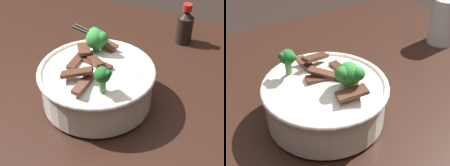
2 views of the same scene
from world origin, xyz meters
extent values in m
cube|color=black|center=(0.00, 0.00, 0.73)|extent=(1.12, 0.96, 0.04)
cube|color=black|center=(-0.48, -0.40, 0.35)|extent=(0.08, 0.08, 0.71)
cylinder|color=silver|center=(0.01, 0.00, 0.75)|extent=(0.10, 0.10, 0.01)
cylinder|color=silver|center=(0.01, 0.00, 0.80)|extent=(0.24, 0.24, 0.08)
torus|color=silver|center=(0.01, 0.00, 0.83)|extent=(0.25, 0.25, 0.01)
ellipsoid|color=white|center=(0.01, 0.00, 0.83)|extent=(0.20, 0.20, 0.06)
cube|color=#563323|center=(0.02, -0.07, 0.85)|extent=(0.02, 0.06, 0.01)
cube|color=#563323|center=(-0.03, 0.02, 0.86)|extent=(0.05, 0.05, 0.01)
cube|color=#4C2B1E|center=(0.01, 0.00, 0.86)|extent=(0.06, 0.06, 0.02)
cube|color=#563323|center=(-0.01, 0.07, 0.86)|extent=(0.06, 0.04, 0.01)
cube|color=#4C2B1E|center=(0.00, -0.06, 0.87)|extent=(0.07, 0.04, 0.02)
cube|color=#4C2B1E|center=(0.01, 0.00, 0.85)|extent=(0.08, 0.04, 0.01)
cube|color=#4C2B1E|center=(-0.03, -0.01, 0.85)|extent=(0.02, 0.06, 0.01)
cylinder|color=#5B9947|center=(-0.01, 0.04, 0.86)|extent=(0.01, 0.01, 0.02)
sphere|color=#2D8433|center=(-0.01, 0.04, 0.88)|extent=(0.04, 0.04, 0.04)
sphere|color=#2D8433|center=(0.00, 0.05, 0.89)|extent=(0.03, 0.03, 0.03)
sphere|color=#2D8433|center=(-0.02, 0.06, 0.89)|extent=(0.03, 0.03, 0.03)
cylinder|color=#5B9947|center=(0.06, -0.06, 0.86)|extent=(0.01, 0.01, 0.03)
sphere|color=#1E6023|center=(0.06, -0.06, 0.88)|extent=(0.03, 0.03, 0.03)
sphere|color=#1E6023|center=(0.07, -0.06, 0.89)|extent=(0.02, 0.02, 0.02)
sphere|color=#1E6023|center=(0.05, -0.05, 0.88)|extent=(0.01, 0.01, 0.01)
cylinder|color=white|center=(-0.43, -0.13, 0.75)|extent=(0.07, 0.07, 0.00)
cylinder|color=white|center=(-0.43, -0.13, 0.82)|extent=(0.08, 0.08, 0.13)
cylinder|color=olive|center=(-0.43, -0.13, 0.78)|extent=(0.06, 0.06, 0.05)
camera|label=1|loc=(0.30, -0.51, 1.26)|focal=56.25mm
camera|label=2|loc=(0.25, 0.46, 1.22)|focal=54.01mm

